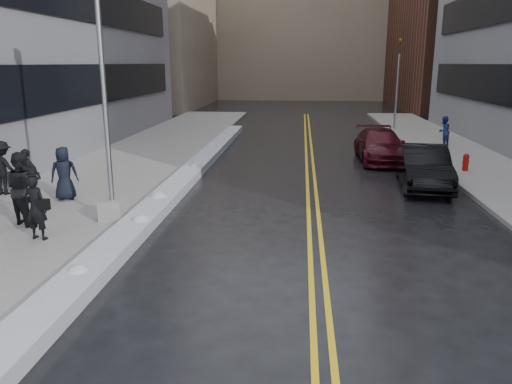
% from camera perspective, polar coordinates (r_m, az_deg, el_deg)
% --- Properties ---
extents(ground, '(160.00, 160.00, 0.00)m').
position_cam_1_polar(ground, '(12.40, -4.78, -7.09)').
color(ground, black).
rests_on(ground, ground).
extents(sidewalk_west, '(5.50, 50.00, 0.15)m').
position_cam_1_polar(sidewalk_west, '(23.16, -14.65, 2.90)').
color(sidewalk_west, gray).
rests_on(sidewalk_west, ground).
extents(sidewalk_east, '(4.00, 50.00, 0.15)m').
position_cam_1_polar(sidewalk_east, '(23.21, 25.09, 2.01)').
color(sidewalk_east, gray).
rests_on(sidewalk_east, ground).
extents(lane_line_left, '(0.12, 50.00, 0.01)m').
position_cam_1_polar(lane_line_left, '(21.83, 5.84, 2.41)').
color(lane_line_left, gold).
rests_on(lane_line_left, ground).
extents(lane_line_right, '(0.12, 50.00, 0.01)m').
position_cam_1_polar(lane_line_right, '(21.83, 6.62, 2.39)').
color(lane_line_right, gold).
rests_on(lane_line_right, ground).
extents(snow_ridge, '(0.90, 30.00, 0.34)m').
position_cam_1_polar(snow_ridge, '(20.34, -7.76, 1.94)').
color(snow_ridge, silver).
rests_on(snow_ridge, ground).
extents(building_west_far, '(14.00, 22.00, 18.00)m').
position_cam_1_polar(building_west_far, '(58.23, -13.08, 18.55)').
color(building_west_far, gray).
rests_on(building_west_far, ground).
extents(building_far, '(36.00, 16.00, 22.00)m').
position_cam_1_polar(building_far, '(71.63, 5.43, 19.63)').
color(building_far, gray).
rests_on(building_far, ground).
extents(lamppost, '(0.65, 0.65, 7.62)m').
position_cam_1_polar(lamppost, '(14.52, -16.62, 5.91)').
color(lamppost, gray).
rests_on(lamppost, sidewalk_west).
extents(fire_hydrant, '(0.26, 0.26, 0.73)m').
position_cam_1_polar(fire_hydrant, '(22.80, 22.85, 3.26)').
color(fire_hydrant, maroon).
rests_on(fire_hydrant, sidewalk_east).
extents(traffic_signal, '(0.16, 0.20, 6.00)m').
position_cam_1_polar(traffic_signal, '(35.94, 15.86, 12.15)').
color(traffic_signal, gray).
rests_on(traffic_signal, sidewalk_east).
extents(pedestrian_fedora, '(0.69, 0.52, 1.70)m').
position_cam_1_polar(pedestrian_fedora, '(13.86, -23.84, -1.60)').
color(pedestrian_fedora, black).
rests_on(pedestrian_fedora, sidewalk_west).
extents(pedestrian_b, '(1.25, 1.16, 2.06)m').
position_cam_1_polar(pedestrian_b, '(15.31, -25.12, 0.39)').
color(pedestrian_b, black).
rests_on(pedestrian_b, sidewalk_west).
extents(pedestrian_c, '(1.02, 0.85, 1.78)m').
position_cam_1_polar(pedestrian_c, '(17.59, -21.08, 2.00)').
color(pedestrian_c, black).
rests_on(pedestrian_c, sidewalk_west).
extents(pedestrian_d, '(1.13, 0.73, 1.79)m').
position_cam_1_polar(pedestrian_d, '(17.51, -24.63, 1.62)').
color(pedestrian_d, black).
rests_on(pedestrian_d, sidewalk_west).
extents(pedestrian_e, '(1.30, 0.89, 1.86)m').
position_cam_1_polar(pedestrian_e, '(19.17, -27.00, 2.49)').
color(pedestrian_e, black).
rests_on(pedestrian_e, sidewalk_west).
extents(pedestrian_east, '(1.00, 0.99, 1.63)m').
position_cam_1_polar(pedestrian_east, '(29.18, 20.65, 6.53)').
color(pedestrian_east, navy).
rests_on(pedestrian_east, sidewalk_east).
extents(car_black, '(2.07, 4.86, 1.56)m').
position_cam_1_polar(car_black, '(19.71, 18.61, 2.71)').
color(car_black, black).
rests_on(car_black, ground).
extents(car_maroon, '(2.15, 5.14, 1.48)m').
position_cam_1_polar(car_maroon, '(24.60, 14.02, 5.18)').
color(car_maroon, '#370810').
rests_on(car_maroon, ground).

